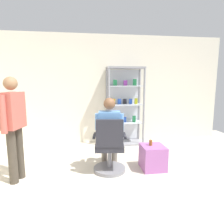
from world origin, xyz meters
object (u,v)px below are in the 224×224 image
display_cabinet_main (124,105)px  tea_glass (151,143)px  storage_crate (153,157)px  seated_shopkeeper (109,130)px  standing_customer (13,123)px  office_chair (110,150)px

display_cabinet_main → tea_glass: 1.61m
display_cabinet_main → storage_crate: size_ratio=4.42×
tea_glass → seated_shopkeeper: bearing=170.7°
storage_crate → standing_customer: 2.39m
standing_customer → office_chair: bearing=2.6°
seated_shopkeeper → standing_customer: bearing=-171.3°
office_chair → tea_glass: bearing=3.4°
display_cabinet_main → office_chair: bearing=-110.2°
display_cabinet_main → seated_shopkeeper: size_ratio=1.47×
storage_crate → standing_customer: size_ratio=0.26×
office_chair → storage_crate: (0.78, 0.02, -0.18)m
office_chair → seated_shopkeeper: 0.36m
office_chair → tea_glass: size_ratio=9.51×
office_chair → standing_customer: 1.58m
seated_shopkeeper → storage_crate: (0.76, -0.14, -0.50)m
office_chair → seated_shopkeeper: seated_shopkeeper is taller
tea_glass → display_cabinet_main: bearing=96.2°
storage_crate → standing_customer: standing_customer is taller
office_chair → storage_crate: 0.80m
office_chair → seated_shopkeeper: (0.02, 0.16, 0.32)m
display_cabinet_main → seated_shopkeeper: (-0.56, -1.41, -0.25)m
standing_customer → seated_shopkeeper: bearing=8.7°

